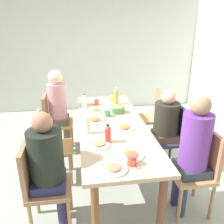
# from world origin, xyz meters

# --- Properties ---
(ground_plane) EXTENTS (6.21, 6.21, 0.00)m
(ground_plane) POSITION_xyz_m (0.00, 0.00, 0.00)
(ground_plane) COLOR #95A096
(wall_left) EXTENTS (0.12, 4.82, 2.60)m
(wall_left) POSITION_xyz_m (-2.65, 0.00, 1.30)
(wall_left) COLOR silver
(wall_left) RESTS_ON ground_plane
(dining_table) EXTENTS (2.23, 0.80, 0.73)m
(dining_table) POSITION_xyz_m (0.00, 0.00, 0.65)
(dining_table) COLOR #CCB08B
(dining_table) RESTS_ON ground_plane
(chair_0) EXTENTS (0.40, 0.40, 0.90)m
(chair_0) POSITION_xyz_m (-0.74, -0.78, 0.51)
(chair_0) COLOR #AF8848
(chair_0) RESTS_ON ground_plane
(person_0) EXTENTS (0.30, 0.30, 1.26)m
(person_0) POSITION_xyz_m (-0.74, -0.69, 0.74)
(person_0) COLOR brown
(person_0) RESTS_ON ground_plane
(chair_1) EXTENTS (0.40, 0.40, 0.90)m
(chair_1) POSITION_xyz_m (0.74, 0.78, 0.51)
(chair_1) COLOR tan
(chair_1) RESTS_ON ground_plane
(person_1) EXTENTS (0.30, 0.30, 1.28)m
(person_1) POSITION_xyz_m (0.74, 0.69, 0.75)
(person_1) COLOR navy
(person_1) RESTS_ON ground_plane
(chair_2) EXTENTS (0.40, 0.40, 0.90)m
(chair_2) POSITION_xyz_m (0.00, 0.78, 0.51)
(chair_2) COLOR #2D3445
(chair_2) RESTS_ON ground_plane
(person_2) EXTENTS (0.31, 0.31, 1.13)m
(person_2) POSITION_xyz_m (-0.00, 0.69, 0.68)
(person_2) COLOR brown
(person_2) RESTS_ON ground_plane
(chair_3) EXTENTS (0.40, 0.40, 0.90)m
(chair_3) POSITION_xyz_m (-0.74, 0.78, 0.51)
(chair_3) COLOR tan
(chair_3) RESTS_ON ground_plane
(chair_4) EXTENTS (0.40, 0.40, 0.90)m
(chair_4) POSITION_xyz_m (0.00, -0.78, 0.51)
(chair_4) COLOR #AB7747
(chair_4) RESTS_ON ground_plane
(chair_5) EXTENTS (0.40, 0.40, 0.90)m
(chair_5) POSITION_xyz_m (0.74, -0.78, 0.51)
(chair_5) COLOR #A5764D
(chair_5) RESTS_ON ground_plane
(person_5) EXTENTS (0.31, 0.31, 1.19)m
(person_5) POSITION_xyz_m (0.74, -0.69, 0.71)
(person_5) COLOR #333454
(person_5) RESTS_ON ground_plane
(plate_0) EXTENTS (0.24, 0.24, 0.04)m
(plate_0) POSITION_xyz_m (0.77, 0.06, 0.74)
(plate_0) COLOR silver
(plate_0) RESTS_ON dining_table
(plate_1) EXTENTS (0.24, 0.24, 0.04)m
(plate_1) POSITION_xyz_m (0.18, 0.12, 0.74)
(plate_1) COLOR white
(plate_1) RESTS_ON dining_table
(plate_2) EXTENTS (0.25, 0.25, 0.04)m
(plate_2) POSITION_xyz_m (-0.10, -0.20, 0.74)
(plate_2) COLOR silver
(plate_2) RESTS_ON dining_table
(plate_3) EXTENTS (0.24, 0.24, 0.04)m
(plate_3) POSITION_xyz_m (-0.46, -0.17, 0.74)
(plate_3) COLOR white
(plate_3) RESTS_ON dining_table
(plate_4) EXTENTS (0.22, 0.22, 0.04)m
(plate_4) POSITION_xyz_m (0.53, -0.21, 0.74)
(plate_4) COLOR silver
(plate_4) RESTS_ON dining_table
(plate_5) EXTENTS (0.24, 0.24, 0.04)m
(plate_5) POSITION_xyz_m (0.95, -0.13, 0.74)
(plate_5) COLOR silver
(plate_5) RESTS_ON dining_table
(bowl_0) EXTENTS (0.19, 0.19, 0.10)m
(bowl_0) POSITION_xyz_m (-0.36, 0.14, 0.78)
(bowl_0) COLOR #48844F
(bowl_0) RESTS_ON dining_table
(cup_0) EXTENTS (0.11, 0.07, 0.08)m
(cup_0) POSITION_xyz_m (-0.72, -0.13, 0.77)
(cup_0) COLOR #D54441
(cup_0) RESTS_ON dining_table
(cup_1) EXTENTS (0.12, 0.08, 0.09)m
(cup_1) POSITION_xyz_m (-0.24, -0.03, 0.77)
(cup_1) COLOR #4D8B60
(cup_1) RESTS_ON dining_table
(cup_2) EXTENTS (0.12, 0.09, 0.09)m
(cup_2) POSITION_xyz_m (-0.82, 0.14, 0.77)
(cup_2) COLOR yellow
(cup_2) RESTS_ON dining_table
(cup_3) EXTENTS (0.12, 0.08, 0.09)m
(cup_3) POSITION_xyz_m (0.90, 0.04, 0.77)
(cup_3) COLOR #CA503B
(cup_3) RESTS_ON dining_table
(bottle_0) EXTENTS (0.06, 0.06, 0.20)m
(bottle_0) POSITION_xyz_m (0.47, -0.11, 0.82)
(bottle_0) COLOR red
(bottle_0) RESTS_ON dining_table
(bottle_1) EXTENTS (0.07, 0.07, 0.25)m
(bottle_1) POSITION_xyz_m (-0.70, 0.17, 0.85)
(bottle_1) COLOR gold
(bottle_1) RESTS_ON dining_table
(bottle_2) EXTENTS (0.07, 0.07, 0.22)m
(bottle_2) POSITION_xyz_m (-0.58, -0.31, 0.83)
(bottle_2) COLOR white
(bottle_2) RESTS_ON dining_table
(bottle_3) EXTENTS (0.06, 0.06, 0.23)m
(bottle_3) POSITION_xyz_m (0.23, -0.30, 0.83)
(bottle_3) COLOR silver
(bottle_3) RESTS_ON dining_table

